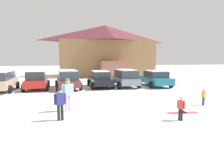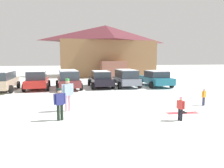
% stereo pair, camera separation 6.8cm
% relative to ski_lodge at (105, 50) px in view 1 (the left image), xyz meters
% --- Properties ---
extents(ground, '(160.00, 160.00, 0.00)m').
position_rel_ski_lodge_xyz_m(ground, '(-2.85, -27.54, -4.10)').
color(ground, white).
extents(ski_lodge, '(15.43, 10.18, 8.09)m').
position_rel_ski_lodge_xyz_m(ski_lodge, '(0.00, 0.00, 0.00)').
color(ski_lodge, olive).
rests_on(ski_lodge, ground).
extents(parked_beige_suv, '(2.29, 4.67, 1.68)m').
position_rel_ski_lodge_xyz_m(parked_beige_suv, '(-11.56, -14.36, -3.20)').
color(parked_beige_suv, tan).
rests_on(parked_beige_suv, ground).
extents(parked_red_sedan, '(2.24, 4.49, 1.64)m').
position_rel_ski_lodge_xyz_m(parked_red_sedan, '(-8.83, -13.79, -3.28)').
color(parked_red_sedan, '#B2211C').
rests_on(parked_red_sedan, ground).
extents(parked_maroon_van, '(2.40, 4.85, 1.68)m').
position_rel_ski_lodge_xyz_m(parked_maroon_van, '(-6.13, -14.11, -3.19)').
color(parked_maroon_van, maroon).
rests_on(parked_maroon_van, ground).
extents(parked_black_sedan, '(2.12, 4.39, 1.56)m').
position_rel_ski_lodge_xyz_m(parked_black_sedan, '(-3.13, -13.85, -3.31)').
color(parked_black_sedan, black).
rests_on(parked_black_sedan, ground).
extents(parked_grey_wagon, '(2.15, 4.02, 1.67)m').
position_rel_ski_lodge_xyz_m(parked_grey_wagon, '(-0.71, -14.17, -3.21)').
color(parked_grey_wagon, gray).
rests_on(parked_grey_wagon, ground).
extents(parked_teal_hatchback, '(2.30, 4.62, 1.55)m').
position_rel_ski_lodge_xyz_m(parked_teal_hatchback, '(2.27, -14.34, -3.31)').
color(parked_teal_hatchback, '#1F6D86').
rests_on(parked_teal_hatchback, ground).
extents(skier_child_in_red_jacket, '(0.25, 0.35, 1.05)m').
position_rel_ski_lodge_xyz_m(skier_child_in_red_jacket, '(-1.44, -24.92, -3.51)').
color(skier_child_in_red_jacket, black).
rests_on(skier_child_in_red_jacket, ground).
extents(skier_teen_in_navy_coat, '(0.50, 0.29, 1.41)m').
position_rel_ski_lodge_xyz_m(skier_teen_in_navy_coat, '(-6.51, -23.76, -3.31)').
color(skier_teen_in_navy_coat, black).
rests_on(skier_teen_in_navy_coat, ground).
extents(skier_child_in_orange_jacket, '(0.35, 0.22, 0.99)m').
position_rel_ski_lodge_xyz_m(skier_child_in_orange_jacket, '(1.42, -22.65, -3.54)').
color(skier_child_in_orange_jacket, '#353555').
rests_on(skier_child_in_orange_jacket, ground).
extents(skier_adult_in_blue_parka, '(0.58, 0.37, 1.67)m').
position_rel_ski_lodge_xyz_m(skier_adult_in_blue_parka, '(-6.17, -22.23, -3.16)').
color(skier_adult_in_blue_parka, beige).
rests_on(skier_adult_in_blue_parka, ground).
extents(pair_of_skis, '(1.60, 0.44, 0.08)m').
position_rel_ski_lodge_xyz_m(pair_of_skis, '(-0.65, -23.87, -4.08)').
color(pair_of_skis, red).
rests_on(pair_of_skis, ground).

